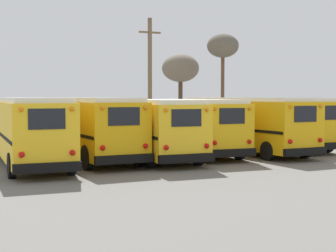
{
  "coord_description": "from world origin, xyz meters",
  "views": [
    {
      "loc": [
        -11.35,
        -24.63,
        3.08
      ],
      "look_at": [
        0.0,
        0.08,
        1.55
      ],
      "focal_mm": 55.0,
      "sensor_mm": 36.0,
      "label": 1
    }
  ],
  "objects_px": {
    "school_bus_2": "(144,126)",
    "utility_pole": "(150,76)",
    "school_bus_1": "(86,125)",
    "bare_tree_0": "(223,48)",
    "bare_tree_1": "(180,69)",
    "school_bus_5": "(272,121)",
    "school_bus_3": "(187,124)",
    "school_bus_4": "(245,123)",
    "school_bus_0": "(29,128)"
  },
  "relations": [
    {
      "from": "bare_tree_0",
      "to": "bare_tree_1",
      "type": "relative_size",
      "value": 1.2
    },
    {
      "from": "school_bus_4",
      "to": "school_bus_5",
      "type": "distance_m",
      "value": 3.35
    },
    {
      "from": "school_bus_1",
      "to": "bare_tree_1",
      "type": "xyz_separation_m",
      "value": [
        13.89,
        17.75,
        3.99
      ]
    },
    {
      "from": "school_bus_1",
      "to": "utility_pole",
      "type": "distance_m",
      "value": 15.48
    },
    {
      "from": "school_bus_0",
      "to": "school_bus_5",
      "type": "relative_size",
      "value": 1.05
    },
    {
      "from": "school_bus_0",
      "to": "school_bus_2",
      "type": "distance_m",
      "value": 5.93
    },
    {
      "from": "utility_pole",
      "to": "bare_tree_1",
      "type": "xyz_separation_m",
      "value": [
        5.25,
        5.28,
        0.93
      ]
    },
    {
      "from": "utility_pole",
      "to": "bare_tree_1",
      "type": "height_order",
      "value": "utility_pole"
    },
    {
      "from": "school_bus_1",
      "to": "school_bus_4",
      "type": "xyz_separation_m",
      "value": [
        8.84,
        -0.72,
        -0.02
      ]
    },
    {
      "from": "school_bus_0",
      "to": "bare_tree_0",
      "type": "bearing_deg",
      "value": 37.3
    },
    {
      "from": "bare_tree_0",
      "to": "bare_tree_1",
      "type": "xyz_separation_m",
      "value": [
        -1.73,
        4.63,
        -1.61
      ]
    },
    {
      "from": "school_bus_2",
      "to": "utility_pole",
      "type": "distance_m",
      "value": 14.43
    },
    {
      "from": "school_bus_0",
      "to": "utility_pole",
      "type": "relative_size",
      "value": 1.13
    },
    {
      "from": "school_bus_2",
      "to": "bare_tree_1",
      "type": "xyz_separation_m",
      "value": [
        10.94,
        18.17,
        4.05
      ]
    },
    {
      "from": "school_bus_5",
      "to": "bare_tree_1",
      "type": "bearing_deg",
      "value": 82.91
    },
    {
      "from": "school_bus_5",
      "to": "school_bus_1",
      "type": "bearing_deg",
      "value": -175.79
    },
    {
      "from": "school_bus_3",
      "to": "bare_tree_0",
      "type": "xyz_separation_m",
      "value": [
        9.73,
        12.56,
        5.66
      ]
    },
    {
      "from": "school_bus_2",
      "to": "utility_pole",
      "type": "xyz_separation_m",
      "value": [
        5.69,
        12.89,
        3.12
      ]
    },
    {
      "from": "bare_tree_1",
      "to": "school_bus_3",
      "type": "bearing_deg",
      "value": -114.93
    },
    {
      "from": "school_bus_5",
      "to": "bare_tree_0",
      "type": "xyz_separation_m",
      "value": [
        3.83,
        12.25,
        5.63
      ]
    },
    {
      "from": "school_bus_5",
      "to": "school_bus_2",
      "type": "bearing_deg",
      "value": -171.72
    },
    {
      "from": "school_bus_5",
      "to": "utility_pole",
      "type": "distance_m",
      "value": 12.41
    },
    {
      "from": "school_bus_0",
      "to": "bare_tree_0",
      "type": "height_order",
      "value": "bare_tree_0"
    },
    {
      "from": "school_bus_1",
      "to": "bare_tree_0",
      "type": "distance_m",
      "value": 21.15
    },
    {
      "from": "school_bus_1",
      "to": "school_bus_2",
      "type": "height_order",
      "value": "school_bus_1"
    },
    {
      "from": "school_bus_1",
      "to": "bare_tree_0",
      "type": "relative_size",
      "value": 1.24
    },
    {
      "from": "school_bus_2",
      "to": "school_bus_4",
      "type": "height_order",
      "value": "school_bus_4"
    },
    {
      "from": "school_bus_4",
      "to": "school_bus_1",
      "type": "bearing_deg",
      "value": 175.34
    },
    {
      "from": "school_bus_0",
      "to": "bare_tree_0",
      "type": "xyz_separation_m",
      "value": [
        18.57,
        14.15,
        5.61
      ]
    },
    {
      "from": "school_bus_3",
      "to": "school_bus_5",
      "type": "height_order",
      "value": "school_bus_5"
    },
    {
      "from": "utility_pole",
      "to": "bare_tree_0",
      "type": "distance_m",
      "value": 7.46
    },
    {
      "from": "school_bus_4",
      "to": "school_bus_5",
      "type": "height_order",
      "value": "school_bus_4"
    },
    {
      "from": "school_bus_2",
      "to": "school_bus_5",
      "type": "distance_m",
      "value": 8.94
    },
    {
      "from": "school_bus_2",
      "to": "utility_pole",
      "type": "relative_size",
      "value": 1.17
    },
    {
      "from": "school_bus_0",
      "to": "school_bus_1",
      "type": "bearing_deg",
      "value": 19.27
    },
    {
      "from": "school_bus_5",
      "to": "bare_tree_1",
      "type": "height_order",
      "value": "bare_tree_1"
    },
    {
      "from": "utility_pole",
      "to": "bare_tree_0",
      "type": "height_order",
      "value": "utility_pole"
    },
    {
      "from": "school_bus_0",
      "to": "utility_pole",
      "type": "bearing_deg",
      "value": 49.36
    },
    {
      "from": "school_bus_1",
      "to": "school_bus_4",
      "type": "bearing_deg",
      "value": -4.66
    },
    {
      "from": "school_bus_1",
      "to": "school_bus_2",
      "type": "bearing_deg",
      "value": -8.09
    },
    {
      "from": "bare_tree_1",
      "to": "school_bus_0",
      "type": "bearing_deg",
      "value": -131.87
    },
    {
      "from": "school_bus_3",
      "to": "school_bus_4",
      "type": "bearing_deg",
      "value": -23.35
    },
    {
      "from": "school_bus_1",
      "to": "school_bus_3",
      "type": "bearing_deg",
      "value": 5.36
    },
    {
      "from": "utility_pole",
      "to": "school_bus_2",
      "type": "bearing_deg",
      "value": -113.83
    },
    {
      "from": "school_bus_3",
      "to": "school_bus_4",
      "type": "relative_size",
      "value": 1.07
    },
    {
      "from": "school_bus_5",
      "to": "bare_tree_0",
      "type": "relative_size",
      "value": 1.17
    },
    {
      "from": "school_bus_1",
      "to": "bare_tree_1",
      "type": "height_order",
      "value": "bare_tree_1"
    },
    {
      "from": "school_bus_5",
      "to": "school_bus_4",
      "type": "bearing_deg",
      "value": -151.69
    },
    {
      "from": "school_bus_3",
      "to": "bare_tree_0",
      "type": "height_order",
      "value": "bare_tree_0"
    },
    {
      "from": "school_bus_1",
      "to": "utility_pole",
      "type": "height_order",
      "value": "utility_pole"
    }
  ]
}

